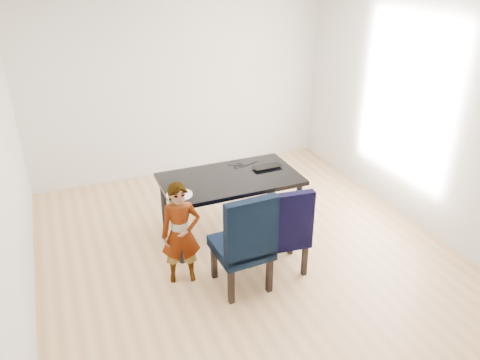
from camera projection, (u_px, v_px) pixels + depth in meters
name	position (u px, v px, depth m)	size (l,w,h in m)	color
floor	(247.00, 254.00, 5.35)	(4.50, 5.00, 0.01)	tan
ceiling	(249.00, 2.00, 4.15)	(4.50, 5.00, 0.01)	white
wall_back	(180.00, 85.00, 6.83)	(4.50, 0.01, 2.70)	silver
wall_front	(421.00, 294.00, 2.67)	(4.50, 0.01, 2.70)	silver
wall_left	(4.00, 182.00, 3.97)	(0.01, 5.00, 2.70)	silver
wall_right	(422.00, 117.00, 5.53)	(0.01, 5.00, 2.70)	silver
dining_table	(230.00, 205.00, 5.59)	(1.60, 0.90, 0.75)	black
chair_left	(241.00, 239.00, 4.63)	(0.53, 0.55, 1.10)	black
chair_right	(282.00, 227.00, 4.91)	(0.48, 0.50, 1.01)	black
child	(181.00, 234.00, 4.70)	(0.40, 0.27, 1.11)	red
plate	(179.00, 195.00, 5.03)	(0.28, 0.28, 0.02)	silver
sandwich	(180.00, 191.00, 5.02)	(0.14, 0.07, 0.06)	#AF7A3E
laptop	(265.00, 165.00, 5.70)	(0.36, 0.23, 0.03)	black
cable_tangle	(239.00, 167.00, 5.69)	(0.13, 0.13, 0.01)	black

